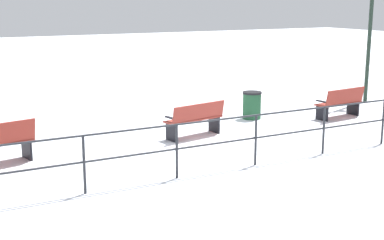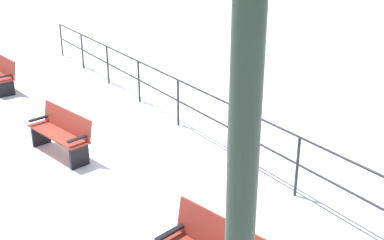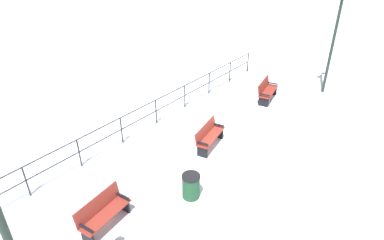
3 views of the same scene
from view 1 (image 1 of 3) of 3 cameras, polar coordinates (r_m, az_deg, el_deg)
name	(u,v)px [view 1 (image 1 of 3)]	position (r m, az deg, el deg)	size (l,w,h in m)	color
ground_plane	(194,137)	(13.81, 0.24, -1.78)	(80.00, 80.00, 0.00)	white
bench_nearest	(341,103)	(16.49, 15.22, 1.76)	(0.71, 1.60, 0.90)	maroon
bench_second	(195,119)	(13.69, 0.34, 0.14)	(0.80, 1.67, 0.89)	maroon
waterfront_railing	(256,131)	(11.41, 6.68, -1.17)	(0.05, 14.73, 1.09)	#26282D
trash_bin	(252,105)	(15.94, 6.26, 1.55)	(0.55, 0.55, 0.79)	#1E4C2D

